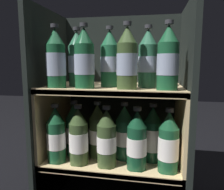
% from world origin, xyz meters
% --- Properties ---
extents(fridge_back_wall, '(0.61, 0.02, 0.86)m').
position_xyz_m(fridge_back_wall, '(0.00, 0.38, 0.43)').
color(fridge_back_wall, black).
rests_on(fridge_back_wall, ground_plane).
extents(fridge_side_left, '(0.02, 0.41, 0.86)m').
position_xyz_m(fridge_side_left, '(-0.30, 0.18, 0.43)').
color(fridge_side_left, black).
rests_on(fridge_side_left, ground_plane).
extents(fridge_side_right, '(0.02, 0.41, 0.86)m').
position_xyz_m(fridge_side_right, '(0.30, 0.18, 0.43)').
color(fridge_side_right, black).
rests_on(fridge_side_right, ground_plane).
extents(shelf_lower, '(0.57, 0.37, 0.23)m').
position_xyz_m(shelf_lower, '(0.00, 0.17, 0.18)').
color(shelf_lower, '#DBBC84').
rests_on(shelf_lower, ground_plane).
extents(shelf_upper, '(0.57, 0.37, 0.54)m').
position_xyz_m(shelf_upper, '(0.00, 0.18, 0.38)').
color(shelf_upper, '#DBBC84').
rests_on(shelf_upper, ground_plane).
extents(bottle_upper_front_0, '(0.08, 0.08, 0.24)m').
position_xyz_m(bottle_upper_front_0, '(-0.21, 0.06, 0.64)').
color(bottle_upper_front_0, '#194C2D').
rests_on(bottle_upper_front_0, shelf_upper).
extents(bottle_upper_front_1, '(0.08, 0.08, 0.24)m').
position_xyz_m(bottle_upper_front_1, '(-0.09, 0.06, 0.64)').
color(bottle_upper_front_1, '#194C2D').
rests_on(bottle_upper_front_1, shelf_upper).
extents(bottle_upper_front_2, '(0.08, 0.08, 0.24)m').
position_xyz_m(bottle_upper_front_2, '(0.07, 0.06, 0.64)').
color(bottle_upper_front_2, '#384C28').
rests_on(bottle_upper_front_2, shelf_upper).
extents(bottle_upper_front_3, '(0.08, 0.08, 0.24)m').
position_xyz_m(bottle_upper_front_3, '(0.21, 0.06, 0.64)').
color(bottle_upper_front_3, '#194C2D').
rests_on(bottle_upper_front_3, shelf_upper).
extents(bottle_upper_back_0, '(0.08, 0.08, 0.24)m').
position_xyz_m(bottle_upper_back_0, '(-0.15, 0.15, 0.64)').
color(bottle_upper_back_0, '#285B42').
rests_on(bottle_upper_back_0, shelf_upper).
extents(bottle_upper_back_1, '(0.08, 0.08, 0.24)m').
position_xyz_m(bottle_upper_back_1, '(-0.01, 0.15, 0.64)').
color(bottle_upper_back_1, '#1E5638').
rests_on(bottle_upper_back_1, shelf_upper).
extents(bottle_upper_back_2, '(0.08, 0.08, 0.24)m').
position_xyz_m(bottle_upper_back_2, '(0.14, 0.15, 0.64)').
color(bottle_upper_back_2, '#285B42').
rests_on(bottle_upper_back_2, shelf_upper).
extents(bottle_lower_front_0, '(0.08, 0.08, 0.24)m').
position_xyz_m(bottle_lower_front_0, '(-0.22, 0.06, 0.33)').
color(bottle_lower_front_0, '#194C2D').
rests_on(bottle_lower_front_0, shelf_lower).
extents(bottle_lower_front_1, '(0.08, 0.08, 0.24)m').
position_xyz_m(bottle_lower_front_1, '(-0.12, 0.06, 0.33)').
color(bottle_lower_front_1, '#384C28').
rests_on(bottle_lower_front_1, shelf_lower).
extents(bottle_lower_front_2, '(0.08, 0.08, 0.24)m').
position_xyz_m(bottle_lower_front_2, '(-0.01, 0.06, 0.33)').
color(bottle_lower_front_2, '#384C28').
rests_on(bottle_lower_front_2, shelf_lower).
extents(bottle_lower_front_3, '(0.08, 0.08, 0.24)m').
position_xyz_m(bottle_lower_front_3, '(0.11, 0.06, 0.33)').
color(bottle_lower_front_3, '#144228').
rests_on(bottle_lower_front_3, shelf_lower).
extents(bottle_lower_front_4, '(0.08, 0.08, 0.24)m').
position_xyz_m(bottle_lower_front_4, '(0.23, 0.06, 0.33)').
color(bottle_lower_front_4, '#194C2D').
rests_on(bottle_lower_front_4, shelf_lower).
extents(bottle_lower_back_0, '(0.08, 0.08, 0.24)m').
position_xyz_m(bottle_lower_back_0, '(-0.17, 0.15, 0.33)').
color(bottle_lower_back_0, '#1E5638').
rests_on(bottle_lower_back_0, shelf_lower).
extents(bottle_lower_back_1, '(0.08, 0.08, 0.24)m').
position_xyz_m(bottle_lower_back_1, '(-0.07, 0.15, 0.33)').
color(bottle_lower_back_1, '#384C28').
rests_on(bottle_lower_back_1, shelf_lower).
extents(bottle_lower_back_2, '(0.08, 0.08, 0.24)m').
position_xyz_m(bottle_lower_back_2, '(0.05, 0.15, 0.33)').
color(bottle_lower_back_2, '#1E5638').
rests_on(bottle_lower_back_2, shelf_lower).
extents(bottle_lower_back_3, '(0.08, 0.08, 0.24)m').
position_xyz_m(bottle_lower_back_3, '(0.17, 0.15, 0.33)').
color(bottle_lower_back_3, '#144228').
rests_on(bottle_lower_back_3, shelf_lower).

